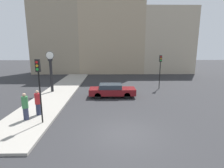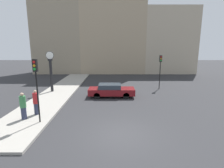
% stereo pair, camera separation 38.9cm
% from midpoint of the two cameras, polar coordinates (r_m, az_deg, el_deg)
% --- Properties ---
extents(ground_plane, '(120.00, 120.00, 0.00)m').
position_cam_midpoint_polar(ground_plane, '(10.37, 4.15, -16.04)').
color(ground_plane, '#2D2D30').
extents(sidewalk_corner, '(3.41, 24.01, 0.16)m').
position_cam_midpoint_polar(sidewalk_corner, '(20.52, -15.64, -2.05)').
color(sidewalk_corner, '#A39E93').
rests_on(sidewalk_corner, ground_plane).
extents(building_row, '(30.17, 5.00, 18.93)m').
position_cam_midpoint_polar(building_row, '(34.44, 0.06, 17.39)').
color(building_row, gray).
rests_on(building_row, ground_plane).
extents(sedan_car, '(4.53, 1.70, 1.30)m').
position_cam_midpoint_polar(sedan_car, '(17.38, 0.60, -2.06)').
color(sedan_car, maroon).
rests_on(sedan_car, ground_plane).
extents(traffic_light_near, '(0.26, 0.24, 4.01)m').
position_cam_midpoint_polar(traffic_light_near, '(11.53, -22.40, 1.83)').
color(traffic_light_near, black).
rests_on(traffic_light_near, sidewalk_corner).
extents(traffic_light_far, '(0.26, 0.24, 3.96)m').
position_cam_midpoint_polar(traffic_light_far, '(21.18, 16.28, 5.90)').
color(traffic_light_far, black).
rests_on(traffic_light_far, ground_plane).
extents(street_clock, '(0.84, 0.37, 4.31)m').
position_cam_midpoint_polar(street_clock, '(19.76, -18.53, 3.89)').
color(street_clock, black).
rests_on(street_clock, sidewalk_corner).
extents(pedestrian_red_top, '(0.40, 0.40, 1.78)m').
position_cam_midpoint_polar(pedestrian_red_top, '(13.46, -22.55, -5.52)').
color(pedestrian_red_top, '#2D334C').
rests_on(pedestrian_red_top, sidewalk_corner).
extents(pedestrian_green_hoodie, '(0.39, 0.39, 1.81)m').
position_cam_midpoint_polar(pedestrian_green_hoodie, '(12.90, -26.01, -6.47)').
color(pedestrian_green_hoodie, '#2D334C').
rests_on(pedestrian_green_hoodie, sidewalk_corner).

